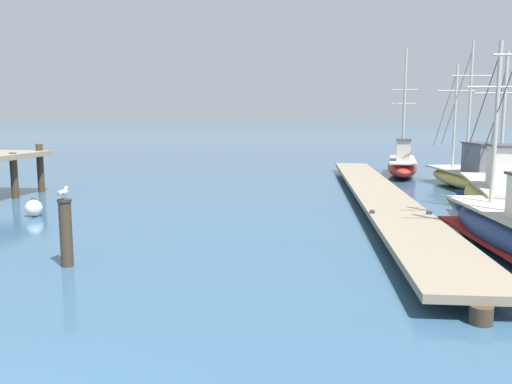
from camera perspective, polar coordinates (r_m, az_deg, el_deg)
name	(u,v)px	position (r m, az deg, el deg)	size (l,w,h in m)	color
floating_dock	(378,193)	(20.06, 13.16, -0.10)	(2.26, 23.59, 0.53)	gray
fishing_boat_0	(470,175)	(25.05, 22.35, 1.70)	(2.96, 7.85, 6.48)	gold
fishing_boat_2	(501,194)	(18.80, 25.17, -0.25)	(3.01, 7.14, 5.27)	gold
fishing_boat_4	(402,164)	(29.38, 15.67, 2.97)	(2.41, 7.27, 6.84)	#AD2823
mooring_piling	(66,231)	(11.91, -20.03, -4.05)	(0.30, 0.30, 1.47)	#3D3023
perched_seagull	(64,192)	(11.77, -20.25, -0.03)	(0.14, 0.38, 0.27)	gold
mooring_buoy	(34,208)	(18.30, -23.08, -1.63)	(0.54, 0.54, 0.61)	silver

